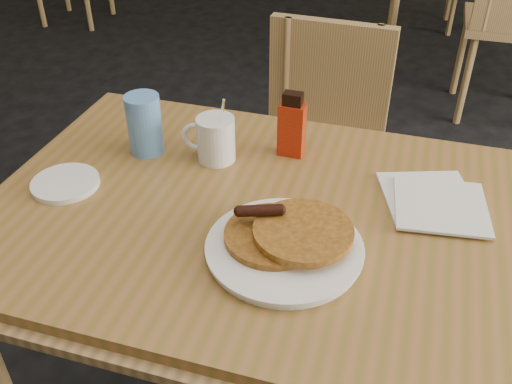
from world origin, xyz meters
TOP-DOWN VIEW (x-y plane):
  - main_table at (0.03, 0.06)m, footprint 1.25×0.89m
  - chair_main_far at (0.05, 0.78)m, footprint 0.43×0.43m
  - pancake_plate at (0.07, -0.05)m, footprint 0.29×0.29m
  - coffee_mug at (-0.13, 0.23)m, footprint 0.12×0.09m
  - syrup_bottle at (0.03, 0.28)m, footprint 0.06×0.04m
  - napkin_stack at (0.34, 0.16)m, footprint 0.23×0.24m
  - blue_tumbler at (-0.30, 0.22)m, footprint 0.09×0.09m
  - side_saucer at (-0.41, 0.05)m, footprint 0.17×0.17m

SIDE VIEW (x-z plane):
  - chair_main_far at x=0.05m, z-range 0.08..0.95m
  - main_table at x=0.03m, z-range 0.33..1.08m
  - napkin_stack at x=0.34m, z-range 0.75..0.76m
  - side_saucer at x=-0.41m, z-range 0.75..0.76m
  - pancake_plate at x=0.07m, z-range 0.73..0.80m
  - coffee_mug at x=-0.13m, z-range 0.72..0.88m
  - blue_tumbler at x=-0.30m, z-range 0.75..0.89m
  - syrup_bottle at x=0.03m, z-range 0.74..0.90m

